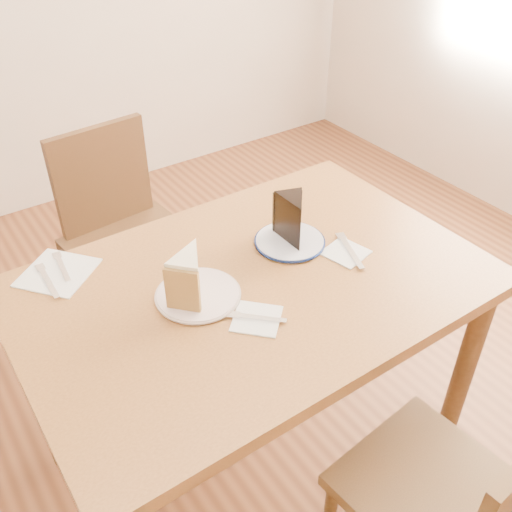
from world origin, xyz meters
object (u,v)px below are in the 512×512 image
at_px(carrot_cake, 191,275).
at_px(plate_navy, 290,241).
at_px(chair_far, 128,237).
at_px(chocolate_cake, 294,222).
at_px(chair_near, 449,499).
at_px(table, 254,308).
at_px(plate_cream, 198,295).

bearing_deg(carrot_cake, plate_navy, 54.72).
height_order(chair_far, chocolate_cake, chocolate_cake).
bearing_deg(carrot_cake, chair_near, -17.36).
relative_size(table, chair_far, 1.38).
height_order(chair_far, carrot_cake, carrot_cake).
bearing_deg(chair_near, plate_cream, 109.58).
height_order(table, carrot_cake, carrot_cake).
relative_size(plate_cream, carrot_cake, 1.79).
relative_size(table, plate_navy, 6.28).
relative_size(table, carrot_cake, 10.50).
distance_m(chair_far, chocolate_cake, 0.79).
relative_size(plate_cream, chocolate_cake, 1.71).
xyz_separation_m(chair_far, plate_cream, (-0.10, -0.72, 0.27)).
relative_size(carrot_cake, chocolate_cake, 0.95).
bearing_deg(carrot_cake, plate_cream, 5.40).
bearing_deg(chocolate_cake, plate_navy, -20.00).
bearing_deg(plate_cream, chocolate_cake, 8.19).
bearing_deg(table, chair_near, -77.06).
xyz_separation_m(table, plate_cream, (-0.15, 0.02, 0.10)).
distance_m(carrot_cake, chocolate_cake, 0.35).
distance_m(chair_near, plate_navy, 0.76).
distance_m(chair_near, carrot_cake, 0.81).
distance_m(table, chocolate_cake, 0.26).
bearing_deg(chair_far, carrot_cake, 76.16).
distance_m(table, chair_far, 0.76).
bearing_deg(chair_far, plate_navy, 104.11).
bearing_deg(plate_cream, table, -8.79).
xyz_separation_m(chair_far, plate_navy, (0.23, -0.66, 0.27)).
relative_size(chair_far, plate_navy, 4.56).
bearing_deg(chair_near, chair_far, 93.05).
height_order(table, plate_cream, plate_cream).
distance_m(plate_cream, carrot_cake, 0.06).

